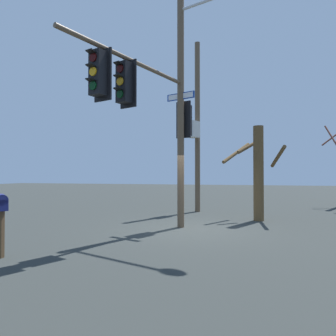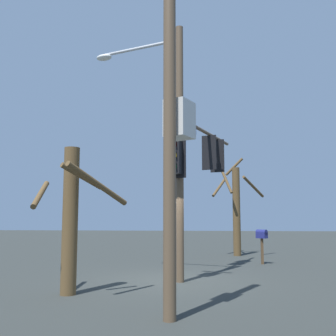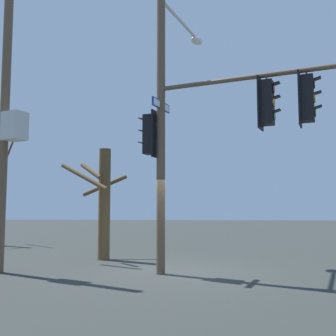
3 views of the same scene
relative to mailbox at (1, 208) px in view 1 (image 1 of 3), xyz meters
The scene contains 5 objects.
ground_plane 5.75m from the mailbox, 51.81° to the left, with size 80.00×80.00×0.00m, color #2D312E.
main_signal_pole_assembly 5.67m from the mailbox, 51.49° to the left, with size 4.90×5.40×8.04m.
secondary_pole_assembly 9.94m from the mailbox, 71.53° to the left, with size 0.68×0.88×8.34m.
mailbox is the anchor object (origin of this frame).
bare_tree_across_street 9.04m from the mailbox, 49.99° to the left, with size 2.40×2.05×3.76m.
Camera 1 is at (1.73, -10.06, 1.87)m, focal length 32.31 mm.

